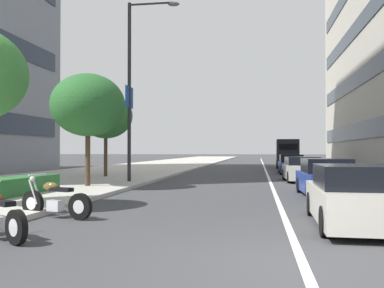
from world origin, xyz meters
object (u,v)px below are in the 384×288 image
Objects in this scene: car_following_behind at (357,197)px; street_tree_far_plaza at (106,116)px; delivery_van_ahead at (287,153)px; street_lamp_with_banners at (136,76)px; car_lead_in_lane at (326,179)px; car_far_down_avenue at (302,170)px; car_approaching_light at (291,165)px; street_tree_by_lamp_post at (88,105)px; motorcycle_mid_row at (55,201)px.

street_tree_far_plaza reaches higher than car_following_behind.
street_lamp_with_banners is at bearing 158.85° from delivery_van_ahead.
car_lead_in_lane is at bearing -178.98° from delivery_van_ahead.
street_lamp_with_banners reaches higher than car_far_down_avenue.
street_lamp_with_banners reaches higher than car_approaching_light.
street_tree_far_plaza is (8.31, 11.77, 3.20)m from car_lead_in_lane.
street_lamp_with_banners reaches higher than street_tree_far_plaza.
street_tree_by_lamp_post is at bearing 52.51° from car_following_behind.
car_far_down_avenue is at bearing -1.10° from car_lead_in_lane.
delivery_van_ahead is (32.29, -7.98, 1.06)m from motorcycle_mid_row.
street_lamp_with_banners is at bearing -141.29° from street_tree_far_plaza.
car_approaching_light is at bearing -57.02° from street_tree_far_plaza.
street_tree_by_lamp_post reaches higher than car_following_behind.
delivery_van_ahead is 1.05× the size of street_tree_far_plaza.
car_far_down_avenue is 0.79× the size of delivery_van_ahead.
car_following_behind is at bearing -142.08° from street_tree_far_plaza.
motorcycle_mid_row is 16.12m from car_far_down_avenue.
motorcycle_mid_row is 0.43× the size of street_tree_far_plaza.
car_approaching_light is at bearing -37.21° from street_lamp_with_banners.
car_following_behind is 0.87× the size of street_tree_by_lamp_post.
car_approaching_light reaches higher than car_far_down_avenue.
car_following_behind is at bearing -164.01° from motorcycle_mid_row.
car_lead_in_lane is 0.99× the size of car_far_down_avenue.
car_lead_in_lane is 7.88m from car_far_down_avenue.
motorcycle_mid_row is at bearing 90.93° from car_following_behind.
street_tree_far_plaza is at bearing 123.27° from car_approaching_light.
delivery_van_ahead is 26.67m from street_tree_by_lamp_post.
street_tree_far_plaza reaches higher than motorcycle_mid_row.
motorcycle_mid_row is 15.59m from street_tree_far_plaza.
street_tree_by_lamp_post is (-14.41, 10.00, 3.09)m from car_approaching_light.
street_tree_by_lamp_post is (1.49, 10.07, 3.11)m from car_lead_in_lane.
car_far_down_avenue is at bearing -57.37° from street_tree_by_lamp_post.
motorcycle_mid_row is 0.24× the size of street_lamp_with_banners.
motorcycle_mid_row is 0.51× the size of car_far_down_avenue.
delivery_van_ahead is 0.58× the size of street_lamp_with_banners.
motorcycle_mid_row is 0.52× the size of car_lead_in_lane.
car_approaching_light is at bearing -34.75° from street_tree_by_lamp_post.
car_lead_in_lane reaches higher than car_following_behind.
street_tree_by_lamp_post is at bearing 155.94° from street_lamp_with_banners.
street_lamp_with_banners is at bearing 109.31° from car_far_down_avenue.
motorcycle_mid_row is at bearing -174.44° from street_lamp_with_banners.
car_following_behind is 14.29m from car_far_down_avenue.
car_approaching_light is (8.02, -0.01, 0.01)m from car_far_down_avenue.
car_lead_in_lane is 0.84× the size of street_tree_by_lamp_post.
car_following_behind is at bearing 177.08° from car_far_down_avenue.
car_lead_in_lane is 10.98m from street_lamp_with_banners.
car_following_behind is 22.30m from car_approaching_light.
street_lamp_with_banners is (-11.39, 8.65, 4.89)m from car_approaching_light.
street_tree_far_plaza is at bearing 85.88° from car_far_down_avenue.
street_tree_far_plaza reaches higher than delivery_van_ahead.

